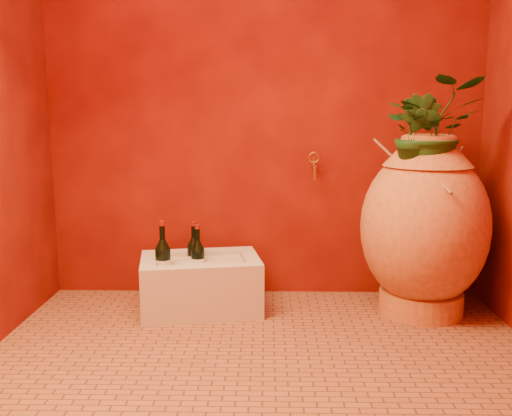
{
  "coord_description": "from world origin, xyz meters",
  "views": [
    {
      "loc": [
        0.01,
        -2.32,
        1.09
      ],
      "look_at": [
        -0.04,
        0.35,
        0.63
      ],
      "focal_mm": 40.0,
      "sensor_mm": 36.0,
      "label": 1
    }
  ],
  "objects_px": {
    "amphora": "(424,226)",
    "stone_basin": "(201,285)",
    "wine_bottle_c": "(163,262)",
    "wine_bottle_a": "(198,261)",
    "wall_tap": "(314,165)",
    "wine_bottle_b": "(194,258)"
  },
  "relations": [
    {
      "from": "wine_bottle_b",
      "to": "wine_bottle_c",
      "type": "height_order",
      "value": "wine_bottle_c"
    },
    {
      "from": "stone_basin",
      "to": "wine_bottle_b",
      "type": "height_order",
      "value": "wine_bottle_b"
    },
    {
      "from": "wine_bottle_c",
      "to": "wine_bottle_a",
      "type": "bearing_deg",
      "value": 26.85
    },
    {
      "from": "stone_basin",
      "to": "wine_bottle_b",
      "type": "relative_size",
      "value": 2.19
    },
    {
      "from": "wine_bottle_b",
      "to": "wine_bottle_c",
      "type": "bearing_deg",
      "value": -137.8
    },
    {
      "from": "wine_bottle_a",
      "to": "wall_tap",
      "type": "distance_m",
      "value": 0.85
    },
    {
      "from": "amphora",
      "to": "stone_basin",
      "type": "relative_size",
      "value": 1.37
    },
    {
      "from": "amphora",
      "to": "wall_tap",
      "type": "bearing_deg",
      "value": 154.44
    },
    {
      "from": "amphora",
      "to": "wall_tap",
      "type": "xyz_separation_m",
      "value": [
        -0.57,
        0.27,
        0.3
      ]
    },
    {
      "from": "wine_bottle_b",
      "to": "wine_bottle_c",
      "type": "xyz_separation_m",
      "value": [
        -0.15,
        -0.13,
        0.01
      ]
    },
    {
      "from": "wall_tap",
      "to": "wine_bottle_b",
      "type": "bearing_deg",
      "value": -164.23
    },
    {
      "from": "stone_basin",
      "to": "wine_bottle_c",
      "type": "bearing_deg",
      "value": -158.45
    },
    {
      "from": "amphora",
      "to": "wine_bottle_a",
      "type": "relative_size",
      "value": 3.08
    },
    {
      "from": "wine_bottle_a",
      "to": "wine_bottle_b",
      "type": "distance_m",
      "value": 0.05
    },
    {
      "from": "wine_bottle_b",
      "to": "wine_bottle_c",
      "type": "distance_m",
      "value": 0.2
    },
    {
      "from": "wine_bottle_c",
      "to": "wine_bottle_b",
      "type": "bearing_deg",
      "value": 42.2
    },
    {
      "from": "wine_bottle_b",
      "to": "wall_tap",
      "type": "distance_m",
      "value": 0.86
    },
    {
      "from": "wine_bottle_a",
      "to": "wine_bottle_b",
      "type": "bearing_deg",
      "value": 119.75
    },
    {
      "from": "wine_bottle_a",
      "to": "wall_tap",
      "type": "bearing_deg",
      "value": 20.08
    },
    {
      "from": "wall_tap",
      "to": "wine_bottle_a",
      "type": "bearing_deg",
      "value": -159.92
    },
    {
      "from": "wine_bottle_a",
      "to": "wine_bottle_c",
      "type": "relative_size",
      "value": 0.89
    },
    {
      "from": "stone_basin",
      "to": "wine_bottle_a",
      "type": "bearing_deg",
      "value": 135.53
    }
  ]
}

